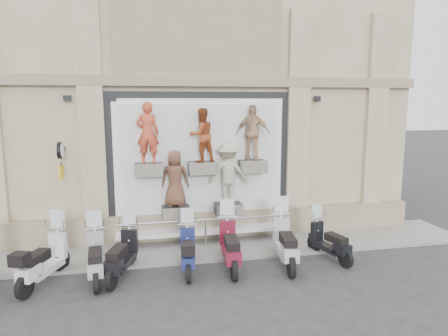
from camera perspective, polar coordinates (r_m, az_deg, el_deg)
The scene contains 13 objects.
ground at distance 10.05m, azimuth -0.81°, elevation -15.59°, with size 90.00×90.00×0.00m, color #2C2C2E.
sidewalk at distance 11.94m, azimuth -2.71°, elevation -11.22°, with size 16.00×2.20×0.08m, color gray.
building at distance 16.14m, azimuth -5.64°, elevation 15.60°, with size 14.00×8.60×12.00m, color #C2AC8D, non-canonical shape.
shop_vitrine at distance 11.97m, azimuth -2.79°, elevation 0.46°, with size 5.60×0.90×4.30m.
guard_rail at distance 11.71m, azimuth -2.65°, elevation -9.45°, with size 5.06×0.10×0.93m, color #9EA0A5, non-canonical shape.
clock_sign_bracket at distance 11.72m, azimuth -22.31°, elevation 1.63°, with size 0.10×0.80×1.02m.
scooter_b at distance 10.40m, azimuth -24.45°, elevation -10.75°, with size 0.58×1.99×1.62m, color silver, non-canonical shape.
scooter_c at distance 10.18m, azimuth -17.93°, elevation -10.95°, with size 0.56×1.93×1.57m, color gray, non-canonical shape.
scooter_d at distance 10.19m, azimuth -14.45°, elevation -10.74°, with size 0.56×1.94×1.57m, color black, non-canonical shape.
scooter_e at distance 10.25m, azimuth -5.20°, elevation -10.62°, with size 0.53×1.83×1.49m, color navy, non-canonical shape.
scooter_f at distance 10.35m, azimuth 0.90°, elevation -9.82°, with size 0.60×2.06×1.67m, color maroon, non-canonical shape.
scooter_g at distance 10.65m, azimuth 8.80°, elevation -9.30°, with size 0.61×2.10×1.70m, color #A0A2A6, non-canonical shape.
scooter_h at distance 11.32m, azimuth 14.86°, elevation -9.11°, with size 0.51×1.75×1.42m, color black, non-canonical shape.
Camera 1 is at (-1.68, -8.95, 4.24)m, focal length 32.00 mm.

